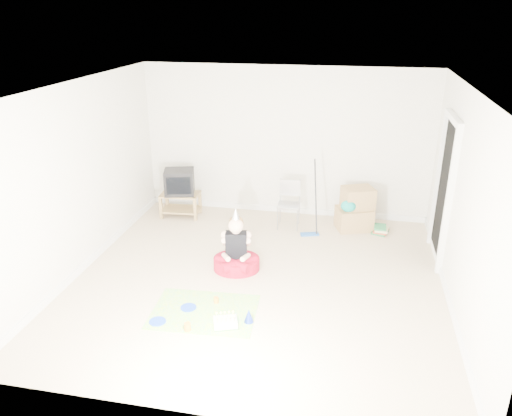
% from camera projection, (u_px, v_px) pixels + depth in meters
% --- Properties ---
extents(ground, '(5.00, 5.00, 0.00)m').
position_uv_depth(ground, '(257.00, 280.00, 6.85)').
color(ground, beige).
rests_on(ground, ground).
extents(doorway_recess, '(0.02, 0.90, 2.05)m').
position_uv_depth(doorway_recess, '(444.00, 193.00, 7.11)').
color(doorway_recess, black).
rests_on(doorway_recess, ground).
extents(tv_stand, '(0.70, 0.47, 0.42)m').
position_uv_depth(tv_stand, '(181.00, 202.00, 8.86)').
color(tv_stand, olive).
rests_on(tv_stand, ground).
extents(crt_tv, '(0.60, 0.53, 0.43)m').
position_uv_depth(crt_tv, '(179.00, 182.00, 8.72)').
color(crt_tv, black).
rests_on(crt_tv, tv_stand).
extents(folding_chair, '(0.38, 0.36, 0.81)m').
position_uv_depth(folding_chair, '(289.00, 205.00, 8.36)').
color(folding_chair, '#9B9BA0').
rests_on(folding_chair, ground).
extents(cardboard_boxes, '(0.68, 0.62, 0.72)m').
position_uv_depth(cardboard_boxes, '(355.00, 210.00, 8.31)').
color(cardboard_boxes, '#AB8652').
rests_on(cardboard_boxes, ground).
extents(floor_mop, '(0.32, 0.39, 1.20)m').
position_uv_depth(floor_mop, '(310.00, 221.00, 8.09)').
color(floor_mop, '#2259AD').
rests_on(floor_mop, ground).
extents(book_pile, '(0.31, 0.35, 0.13)m').
position_uv_depth(book_pile, '(381.00, 230.00, 8.25)').
color(book_pile, '#277541').
rests_on(book_pile, ground).
extents(seated_woman, '(0.76, 0.76, 0.94)m').
position_uv_depth(seated_woman, '(236.00, 256.00, 7.06)').
color(seated_woman, '#A70F26').
rests_on(seated_woman, ground).
extents(party_mat, '(1.33, 1.00, 0.01)m').
position_uv_depth(party_mat, '(204.00, 312.00, 6.14)').
color(party_mat, '#DB2E84').
rests_on(party_mat, ground).
extents(birthday_cake, '(0.34, 0.30, 0.14)m').
position_uv_depth(birthday_cake, '(225.00, 323.00, 5.86)').
color(birthday_cake, silver).
rests_on(birthday_cake, party_mat).
extents(blue_plate_near, '(0.23, 0.23, 0.01)m').
position_uv_depth(blue_plate_near, '(188.00, 307.00, 6.21)').
color(blue_plate_near, '#173DB8').
rests_on(blue_plate_near, party_mat).
extents(blue_plate_far, '(0.21, 0.21, 0.01)m').
position_uv_depth(blue_plate_far, '(158.00, 321.00, 5.93)').
color(blue_plate_far, '#173DB8').
rests_on(blue_plate_far, party_mat).
extents(orange_cup_near, '(0.08, 0.08, 0.07)m').
position_uv_depth(orange_cup_near, '(216.00, 300.00, 6.30)').
color(orange_cup_near, orange).
rests_on(orange_cup_near, party_mat).
extents(orange_cup_far, '(0.09, 0.09, 0.09)m').
position_uv_depth(orange_cup_far, '(188.00, 327.00, 5.76)').
color(orange_cup_far, orange).
rests_on(orange_cup_far, party_mat).
extents(blue_party_hat, '(0.12, 0.12, 0.17)m').
position_uv_depth(blue_party_hat, '(249.00, 316.00, 5.90)').
color(blue_party_hat, '#1C37C5').
rests_on(blue_party_hat, party_mat).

